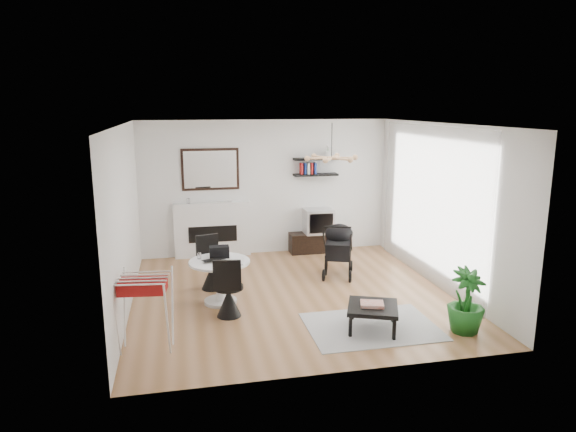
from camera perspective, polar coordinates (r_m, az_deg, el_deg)
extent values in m
plane|color=olive|center=(8.33, 0.52, -8.73)|extent=(5.00, 5.00, 0.00)
plane|color=white|center=(7.78, 0.56, 10.17)|extent=(5.00, 5.00, 0.00)
plane|color=white|center=(10.36, -2.47, 3.18)|extent=(5.00, 0.00, 5.00)
plane|color=white|center=(7.81, -17.68, -0.41)|extent=(0.00, 5.00, 5.00)
plane|color=white|center=(8.82, 16.60, 1.07)|extent=(0.00, 5.00, 5.00)
cube|color=white|center=(8.95, 15.43, 1.30)|extent=(0.04, 3.60, 2.60)
cube|color=white|center=(10.32, -8.39, -1.52)|extent=(1.50, 0.15, 1.10)
cube|color=black|center=(10.28, -8.36, -1.97)|extent=(0.95, 0.06, 0.32)
cube|color=black|center=(10.17, -8.63, 5.15)|extent=(1.12, 0.03, 0.82)
cube|color=white|center=(10.15, -8.62, 5.14)|extent=(1.02, 0.01, 0.72)
cube|color=black|center=(10.41, 3.09, 4.60)|extent=(0.90, 0.25, 0.04)
cube|color=black|center=(10.37, 3.11, 6.36)|extent=(0.90, 0.25, 0.04)
cube|color=black|center=(10.62, 3.10, -2.94)|extent=(1.08, 0.38, 0.41)
cube|color=silver|center=(10.52, 3.35, -0.54)|extent=(0.58, 0.50, 0.50)
cube|color=black|center=(10.29, 3.71, -0.83)|extent=(0.49, 0.01, 0.40)
cylinder|color=white|center=(8.06, -7.50, -9.36)|extent=(0.50, 0.50, 0.05)
cylinder|color=white|center=(7.95, -7.56, -7.22)|extent=(0.12, 0.12, 0.59)
cylinder|color=white|center=(7.85, -7.62, -5.07)|extent=(0.93, 0.93, 0.04)
imported|color=black|center=(7.80, -8.08, -4.97)|extent=(0.41, 0.35, 0.03)
cube|color=black|center=(7.99, -7.64, -3.96)|extent=(0.30, 0.19, 0.18)
cube|color=white|center=(7.76, -6.24, -5.08)|extent=(0.40, 0.35, 0.01)
cylinder|color=white|center=(7.98, -9.83, -4.36)|extent=(0.06, 0.06, 0.10)
cylinder|color=black|center=(8.54, -8.52, -5.28)|extent=(0.42, 0.42, 0.05)
cone|color=black|center=(8.61, -8.47, -6.73)|extent=(0.34, 0.34, 0.40)
cube|color=black|center=(8.65, -8.97, -3.43)|extent=(0.38, 0.13, 0.43)
cylinder|color=black|center=(7.43, -6.64, -7.86)|extent=(0.43, 0.43, 0.05)
cone|color=black|center=(7.52, -6.60, -9.53)|extent=(0.35, 0.35, 0.41)
cube|color=black|center=(7.17, -6.79, -6.57)|extent=(0.39, 0.10, 0.44)
cube|color=maroon|center=(6.50, -15.77, -7.36)|extent=(0.59, 0.38, 0.15)
cube|color=black|center=(9.10, 5.60, -3.64)|extent=(0.61, 0.73, 0.29)
ellipsoid|color=black|center=(9.22, 5.69, -1.96)|extent=(0.50, 0.50, 0.35)
cylinder|color=black|center=(8.60, 5.54, -1.23)|extent=(0.44, 0.19, 0.03)
torus|color=black|center=(9.51, 4.26, -5.47)|extent=(0.12, 0.22, 0.22)
torus|color=black|center=(9.49, 7.02, -5.56)|extent=(0.12, 0.22, 0.22)
torus|color=black|center=(8.96, 3.98, -6.59)|extent=(0.12, 0.22, 0.22)
torus|color=black|center=(8.94, 6.93, -6.70)|extent=(0.12, 0.22, 0.22)
cube|color=#A9A9A9|center=(7.29, 9.25, -12.03)|extent=(1.76, 1.27, 0.01)
cube|color=black|center=(7.08, 9.40, -9.99)|extent=(0.85, 0.85, 0.06)
cube|color=black|center=(6.90, 6.94, -12.07)|extent=(0.04, 0.04, 0.28)
cube|color=black|center=(6.90, 11.72, -12.24)|extent=(0.04, 0.04, 0.28)
cube|color=black|center=(7.41, 7.17, -10.30)|extent=(0.04, 0.04, 0.28)
cube|color=black|center=(7.41, 11.59, -10.45)|extent=(0.04, 0.04, 0.28)
cube|color=#D05034|center=(7.06, 9.32, -9.64)|extent=(0.36, 0.32, 0.04)
imported|color=#1A5B1B|center=(7.29, 19.19, -8.90)|extent=(0.59, 0.59, 0.88)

